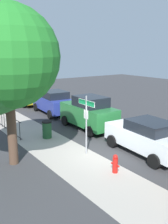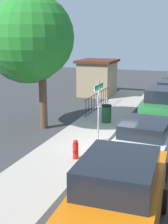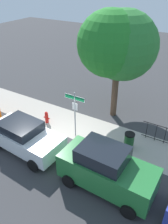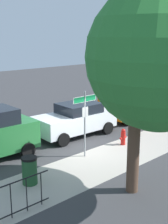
# 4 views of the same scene
# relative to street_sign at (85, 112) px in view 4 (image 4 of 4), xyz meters

# --- Properties ---
(ground_plane) EXTENTS (60.00, 60.00, 0.00)m
(ground_plane) POSITION_rel_street_sign_xyz_m (-0.38, -0.40, -1.92)
(ground_plane) COLOR #38383A
(sidewalk_strip) EXTENTS (24.00, 2.60, 0.00)m
(sidewalk_strip) POSITION_rel_street_sign_xyz_m (1.62, 0.90, -1.92)
(sidewalk_strip) COLOR #AAA297
(sidewalk_strip) RESTS_ON ground_plane
(street_sign) EXTENTS (1.24, 0.07, 2.81)m
(street_sign) POSITION_rel_street_sign_xyz_m (0.00, 0.00, 0.00)
(street_sign) COLOR #9EA0A5
(street_sign) RESTS_ON ground_plane
(shade_tree) EXTENTS (4.67, 4.72, 6.59)m
(shade_tree) POSITION_rel_street_sign_xyz_m (0.52, 3.70, 2.58)
(shade_tree) COLOR brown
(shade_tree) RESTS_ON ground_plane
(car_orange) EXTENTS (4.34, 2.12, 2.14)m
(car_orange) POSITION_rel_street_sign_xyz_m (-6.43, -2.54, -0.87)
(car_orange) COLOR orange
(car_orange) RESTS_ON ground_plane
(car_white) EXTENTS (4.31, 2.25, 1.65)m
(car_white) POSITION_rel_street_sign_xyz_m (-1.63, -2.39, -1.08)
(car_white) COLOR white
(car_white) RESTS_ON ground_plane
(fire_hydrant) EXTENTS (0.42, 0.22, 0.78)m
(fire_hydrant) POSITION_rel_street_sign_xyz_m (-2.28, 0.20, -1.54)
(fire_hydrant) COLOR red
(fire_hydrant) RESTS_ON ground_plane
(trash_bin) EXTENTS (0.55, 0.55, 0.98)m
(trash_bin) POSITION_rel_street_sign_xyz_m (3.10, 0.50, -1.43)
(trash_bin) COLOR #1E4C28
(trash_bin) RESTS_ON ground_plane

